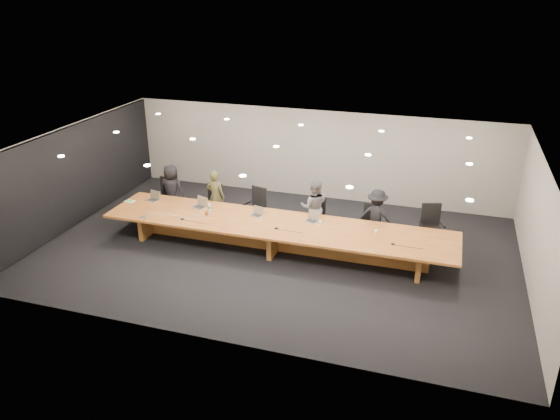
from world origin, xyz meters
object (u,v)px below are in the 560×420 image
object	(u,v)px
amber_mug	(207,213)
paper_cup_far	(376,232)
person_c	(314,207)
person_d	(376,217)
laptop_a	(152,196)
water_bottle	(209,207)
chair_far_right	(432,227)
person_b	(216,196)
laptop_c	(256,212)
mic_right	(393,244)
conference_table	(276,232)
chair_left	(212,202)
mic_center	(276,228)
chair_right	(368,224)
chair_mid_right	(315,217)
laptop_d	(312,217)
av_box	(144,217)
paper_cup_near	(320,222)
person_a	(172,190)
chair_mid_left	(255,207)
laptop_b	(199,203)
chair_far_left	(164,197)

from	to	relation	value
amber_mug	paper_cup_far	size ratio (longest dim) A/B	0.93
person_c	person_d	bearing A→B (deg)	168.70
laptop_a	amber_mug	bearing A→B (deg)	-1.09
water_bottle	chair_far_right	bearing A→B (deg)	10.88
person_b	laptop_c	bearing A→B (deg)	155.43
person_b	mic_right	bearing A→B (deg)	169.63
chair_far_right	water_bottle	distance (m)	5.82
conference_table	person_b	size ratio (longest dim) A/B	5.83
chair_left	mic_center	world-z (taller)	chair_left
mic_right	mic_center	bearing A→B (deg)	179.99
person_b	mic_right	world-z (taller)	person_b
person_d	chair_left	bearing A→B (deg)	9.77
chair_right	paper_cup_far	size ratio (longest dim) A/B	10.23
person_b	water_bottle	size ratio (longest dim) A/B	7.01
chair_mid_right	laptop_d	world-z (taller)	chair_mid_right
paper_cup_far	av_box	bearing A→B (deg)	-172.09
chair_left	paper_cup_near	bearing A→B (deg)	-11.58
water_bottle	amber_mug	distance (m)	0.27
mic_right	av_box	bearing A→B (deg)	-176.54
person_a	paper_cup_far	world-z (taller)	person_a
laptop_a	laptop_c	xyz separation A→B (m)	(3.13, -0.13, -0.01)
person_d	water_bottle	world-z (taller)	person_d
chair_mid_left	amber_mug	distance (m)	1.57
paper_cup_near	person_c	bearing A→B (deg)	112.72
person_b	amber_mug	bearing A→B (deg)	109.05
person_a	chair_mid_left	bearing A→B (deg)	-179.60
water_bottle	chair_mid_right	bearing A→B (deg)	19.50
person_c	amber_mug	distance (m)	2.89
person_c	laptop_c	xyz separation A→B (m)	(-1.32, -0.96, 0.10)
chair_mid_left	laptop_d	xyz separation A→B (m)	(1.87, -0.87, 0.32)
chair_mid_left	person_b	distance (m)	1.18
chair_mid_left	av_box	world-z (taller)	chair_mid_left
person_c	laptop_d	distance (m)	0.90
laptop_b	conference_table	bearing A→B (deg)	13.79
laptop_c	paper_cup_near	xyz separation A→B (m)	(1.72, -0.00, -0.07)
person_d	water_bottle	bearing A→B (deg)	23.71
chair_far_left	person_a	xyz separation A→B (m)	(0.21, 0.09, 0.20)
laptop_b	person_c	bearing A→B (deg)	39.22
chair_far_right	laptop_a	size ratio (longest dim) A/B	3.50
paper_cup_far	chair_mid_left	bearing A→B (deg)	162.69
person_b	laptop_a	size ratio (longest dim) A/B	4.55
person_b	conference_table	bearing A→B (deg)	157.14
chair_right	amber_mug	world-z (taller)	chair_right
chair_right	av_box	world-z (taller)	chair_right
conference_table	chair_far_left	world-z (taller)	chair_far_left
person_d	person_a	bearing A→B (deg)	10.06
chair_mid_right	person_d	bearing A→B (deg)	12.55
person_a	person_c	distance (m)	4.30
chair_far_left	chair_mid_left	size ratio (longest dim) A/B	1.00
paper_cup_far	mic_center	bearing A→B (deg)	-169.73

